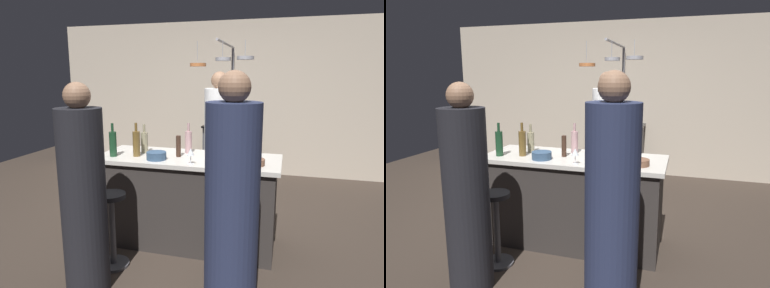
# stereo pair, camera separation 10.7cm
# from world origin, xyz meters

# --- Properties ---
(ground_plane) EXTENTS (9.00, 9.00, 0.00)m
(ground_plane) POSITION_xyz_m (0.00, 0.00, 0.00)
(ground_plane) COLOR #382D26
(back_wall) EXTENTS (6.40, 0.16, 2.60)m
(back_wall) POSITION_xyz_m (0.00, 2.85, 1.30)
(back_wall) COLOR #BCAD99
(back_wall) RESTS_ON ground_plane
(kitchen_island) EXTENTS (1.80, 0.72, 0.90)m
(kitchen_island) POSITION_xyz_m (0.00, 0.00, 0.45)
(kitchen_island) COLOR #332D2B
(kitchen_island) RESTS_ON ground_plane
(stove_range) EXTENTS (0.80, 0.64, 0.89)m
(stove_range) POSITION_xyz_m (0.00, 2.45, 0.45)
(stove_range) COLOR #47474C
(stove_range) RESTS_ON ground_plane
(chef) EXTENTS (0.37, 0.37, 1.74)m
(chef) POSITION_xyz_m (0.13, 0.94, 0.81)
(chef) COLOR white
(chef) RESTS_ON ground_plane
(bar_stool_right) EXTENTS (0.28, 0.28, 0.68)m
(bar_stool_right) POSITION_xyz_m (0.56, -0.62, 0.38)
(bar_stool_right) COLOR #4C4C51
(bar_stool_right) RESTS_ON ground_plane
(guest_right) EXTENTS (0.36, 0.36, 1.72)m
(guest_right) POSITION_xyz_m (0.60, -1.01, 0.80)
(guest_right) COLOR #262D4C
(guest_right) RESTS_ON ground_plane
(bar_stool_left) EXTENTS (0.28, 0.28, 0.68)m
(bar_stool_left) POSITION_xyz_m (-0.52, -0.62, 0.38)
(bar_stool_left) COLOR #4C4C51
(bar_stool_left) RESTS_ON ground_plane
(guest_left) EXTENTS (0.35, 0.35, 1.64)m
(guest_left) POSITION_xyz_m (-0.55, -0.98, 0.76)
(guest_left) COLOR black
(guest_left) RESTS_ON ground_plane
(overhead_pot_rack) EXTENTS (0.88, 1.37, 2.17)m
(overhead_pot_rack) POSITION_xyz_m (0.02, 1.99, 1.66)
(overhead_pot_rack) COLOR gray
(overhead_pot_rack) RESTS_ON ground_plane
(potted_plant) EXTENTS (0.36, 0.36, 0.52)m
(potted_plant) POSITION_xyz_m (-1.72, 1.36, 0.30)
(potted_plant) COLOR brown
(potted_plant) RESTS_ON ground_plane
(pepper_mill) EXTENTS (0.05, 0.05, 0.21)m
(pepper_mill) POSITION_xyz_m (-0.09, -0.02, 1.01)
(pepper_mill) COLOR #382319
(pepper_mill) RESTS_ON kitchen_island
(wine_bottle_dark) EXTENTS (0.07, 0.07, 0.32)m
(wine_bottle_dark) POSITION_xyz_m (0.22, 0.19, 1.02)
(wine_bottle_dark) COLOR black
(wine_bottle_dark) RESTS_ON kitchen_island
(wine_bottle_amber) EXTENTS (0.07, 0.07, 0.33)m
(wine_bottle_amber) POSITION_xyz_m (-0.50, -0.11, 1.03)
(wine_bottle_amber) COLOR brown
(wine_bottle_amber) RESTS_ON kitchen_island
(wine_bottle_green) EXTENTS (0.07, 0.07, 0.33)m
(wine_bottle_green) POSITION_xyz_m (-0.72, -0.18, 1.03)
(wine_bottle_green) COLOR #193D23
(wine_bottle_green) RESTS_ON kitchen_island
(wine_bottle_rose) EXTENTS (0.07, 0.07, 0.31)m
(wine_bottle_rose) POSITION_xyz_m (-0.04, 0.17, 1.02)
(wine_bottle_rose) COLOR #B78C8E
(wine_bottle_rose) RESTS_ON kitchen_island
(wine_bottle_white) EXTENTS (0.07, 0.07, 0.30)m
(wine_bottle_white) POSITION_xyz_m (-0.49, 0.06, 1.01)
(wine_bottle_white) COLOR gray
(wine_bottle_white) RESTS_ON kitchen_island
(wine_glass_by_chef) EXTENTS (0.07, 0.07, 0.15)m
(wine_glass_by_chef) POSITION_xyz_m (0.10, -0.27, 1.01)
(wine_glass_by_chef) COLOR silver
(wine_glass_by_chef) RESTS_ON kitchen_island
(wine_glass_near_left_guest) EXTENTS (0.07, 0.07, 0.15)m
(wine_glass_near_left_guest) POSITION_xyz_m (0.21, -0.05, 1.01)
(wine_glass_near_left_guest) COLOR silver
(wine_glass_near_left_guest) RESTS_ON kitchen_island
(mixing_bowl_wooden) EXTENTS (0.19, 0.19, 0.06)m
(mixing_bowl_wooden) POSITION_xyz_m (0.66, -0.14, 0.93)
(mixing_bowl_wooden) COLOR brown
(mixing_bowl_wooden) RESTS_ON kitchen_island
(mixing_bowl_blue) EXTENTS (0.19, 0.19, 0.07)m
(mixing_bowl_blue) POSITION_xyz_m (-0.26, -0.19, 0.94)
(mixing_bowl_blue) COLOR #334C6B
(mixing_bowl_blue) RESTS_ON kitchen_island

